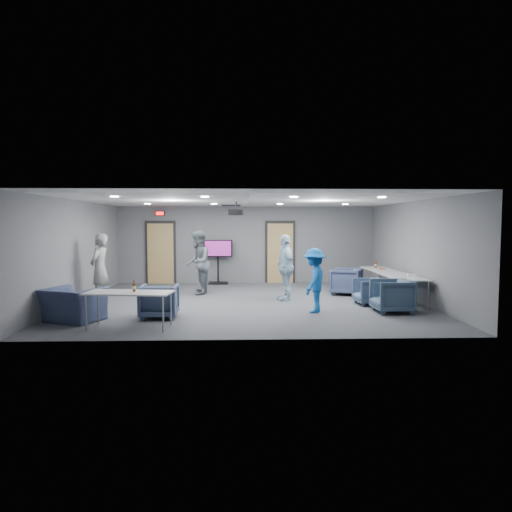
{
  "coord_description": "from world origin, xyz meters",
  "views": [
    {
      "loc": [
        -0.21,
        -12.08,
        2.08
      ],
      "look_at": [
        0.22,
        0.45,
        1.2
      ],
      "focal_mm": 32.0,
      "sensor_mm": 36.0,
      "label": 1
    }
  ],
  "objects_px": {
    "chair_right_b": "(370,291)",
    "chair_front_a": "(159,301)",
    "chair_right_a": "(346,281)",
    "bottle_front": "(134,287)",
    "chair_front_b": "(73,305)",
    "table_right_a": "(380,270)",
    "person_a": "(100,269)",
    "tv_stand": "(218,259)",
    "table_front_left": "(129,294)",
    "person_b": "(198,262)",
    "person_c": "(285,267)",
    "bottle_right": "(376,265)",
    "projector": "(236,212)",
    "chair_right_c": "(392,296)",
    "table_right_b": "(402,278)",
    "person_d": "(314,280)"
  },
  "relations": [
    {
      "from": "tv_stand",
      "to": "table_right_b",
      "type": "bearing_deg",
      "value": -39.97
    },
    {
      "from": "table_right_a",
      "to": "chair_right_a",
      "type": "bearing_deg",
      "value": 104.9
    },
    {
      "from": "chair_front_b",
      "to": "person_a",
      "type": "bearing_deg",
      "value": -64.82
    },
    {
      "from": "person_a",
      "to": "person_d",
      "type": "relative_size",
      "value": 1.2
    },
    {
      "from": "chair_front_a",
      "to": "table_right_a",
      "type": "distance_m",
      "value": 6.95
    },
    {
      "from": "tv_stand",
      "to": "table_front_left",
      "type": "bearing_deg",
      "value": -102.09
    },
    {
      "from": "chair_front_a",
      "to": "projector",
      "type": "height_order",
      "value": "projector"
    },
    {
      "from": "chair_right_b",
      "to": "bottle_right",
      "type": "distance_m",
      "value": 2.48
    },
    {
      "from": "person_d",
      "to": "chair_front_a",
      "type": "xyz_separation_m",
      "value": [
        -3.54,
        -0.51,
        -0.39
      ]
    },
    {
      "from": "person_c",
      "to": "bottle_right",
      "type": "bearing_deg",
      "value": 102.5
    },
    {
      "from": "chair_front_b",
      "to": "table_right_b",
      "type": "bearing_deg",
      "value": -144.0
    },
    {
      "from": "person_c",
      "to": "chair_front_b",
      "type": "distance_m",
      "value": 5.49
    },
    {
      "from": "person_a",
      "to": "chair_front_a",
      "type": "bearing_deg",
      "value": 54.71
    },
    {
      "from": "bottle_front",
      "to": "projector",
      "type": "height_order",
      "value": "projector"
    },
    {
      "from": "person_a",
      "to": "chair_front_a",
      "type": "distance_m",
      "value": 2.77
    },
    {
      "from": "tv_stand",
      "to": "chair_front_b",
      "type": "bearing_deg",
      "value": -114.79
    },
    {
      "from": "person_a",
      "to": "bottle_right",
      "type": "bearing_deg",
      "value": 113.87
    },
    {
      "from": "person_c",
      "to": "chair_front_b",
      "type": "xyz_separation_m",
      "value": [
        -4.8,
        -2.61,
        -0.54
      ]
    },
    {
      "from": "person_c",
      "to": "projector",
      "type": "xyz_separation_m",
      "value": [
        -1.34,
        0.14,
        1.5
      ]
    },
    {
      "from": "person_a",
      "to": "tv_stand",
      "type": "bearing_deg",
      "value": 153.23
    },
    {
      "from": "table_front_left",
      "to": "chair_right_c",
      "type": "bearing_deg",
      "value": 20.9
    },
    {
      "from": "chair_right_c",
      "to": "projector",
      "type": "bearing_deg",
      "value": -120.23
    },
    {
      "from": "tv_stand",
      "to": "person_b",
      "type": "bearing_deg",
      "value": -101.59
    },
    {
      "from": "chair_right_c",
      "to": "chair_front_b",
      "type": "distance_m",
      "value": 7.18
    },
    {
      "from": "chair_right_b",
      "to": "table_right_a",
      "type": "height_order",
      "value": "table_right_a"
    },
    {
      "from": "person_a",
      "to": "chair_right_a",
      "type": "bearing_deg",
      "value": 110.97
    },
    {
      "from": "bottle_front",
      "to": "table_front_left",
      "type": "bearing_deg",
      "value": -165.23
    },
    {
      "from": "person_a",
      "to": "bottle_front",
      "type": "xyz_separation_m",
      "value": [
        1.57,
        -2.94,
        -0.1
      ]
    },
    {
      "from": "chair_right_a",
      "to": "chair_right_b",
      "type": "height_order",
      "value": "chair_right_a"
    },
    {
      "from": "chair_right_b",
      "to": "chair_front_a",
      "type": "xyz_separation_m",
      "value": [
        -5.15,
        -1.5,
        0.03
      ]
    },
    {
      "from": "chair_right_a",
      "to": "bottle_front",
      "type": "xyz_separation_m",
      "value": [
        -5.23,
        -4.15,
        0.43
      ]
    },
    {
      "from": "person_b",
      "to": "table_front_left",
      "type": "relative_size",
      "value": 1.07
    },
    {
      "from": "person_c",
      "to": "bottle_front",
      "type": "relative_size",
      "value": 7.45
    },
    {
      "from": "chair_right_c",
      "to": "table_front_left",
      "type": "bearing_deg",
      "value": -77.69
    },
    {
      "from": "bottle_front",
      "to": "person_a",
      "type": "bearing_deg",
      "value": 118.08
    },
    {
      "from": "chair_right_a",
      "to": "tv_stand",
      "type": "xyz_separation_m",
      "value": [
        -3.88,
        2.57,
        0.48
      ]
    },
    {
      "from": "table_right_a",
      "to": "table_front_left",
      "type": "xyz_separation_m",
      "value": [
        -6.43,
        -4.47,
        -0.0
      ]
    },
    {
      "from": "chair_front_b",
      "to": "tv_stand",
      "type": "height_order",
      "value": "tv_stand"
    },
    {
      "from": "chair_front_b",
      "to": "table_right_a",
      "type": "bearing_deg",
      "value": -131.7
    },
    {
      "from": "person_a",
      "to": "person_c",
      "type": "distance_m",
      "value": 4.93
    },
    {
      "from": "person_c",
      "to": "table_right_b",
      "type": "distance_m",
      "value": 3.08
    },
    {
      "from": "person_b",
      "to": "person_c",
      "type": "xyz_separation_m",
      "value": [
        2.48,
        -1.1,
        -0.05
      ]
    },
    {
      "from": "chair_right_c",
      "to": "projector",
      "type": "distance_m",
      "value": 4.64
    },
    {
      "from": "chair_right_b",
      "to": "chair_front_b",
      "type": "relative_size",
      "value": 0.67
    },
    {
      "from": "person_d",
      "to": "table_right_b",
      "type": "relative_size",
      "value": 0.78
    },
    {
      "from": "person_c",
      "to": "bottle_right",
      "type": "distance_m",
      "value": 3.31
    },
    {
      "from": "chair_right_b",
      "to": "bottle_right",
      "type": "xyz_separation_m",
      "value": [
        0.83,
        2.28,
        0.49
      ]
    },
    {
      "from": "chair_right_a",
      "to": "table_right_a",
      "type": "bearing_deg",
      "value": 128.88
    },
    {
      "from": "chair_right_c",
      "to": "table_right_a",
      "type": "xyz_separation_m",
      "value": [
        0.65,
        3.05,
        0.29
      ]
    },
    {
      "from": "chair_front_a",
      "to": "projector",
      "type": "xyz_separation_m",
      "value": [
        1.7,
        2.43,
        2.03
      ]
    }
  ]
}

